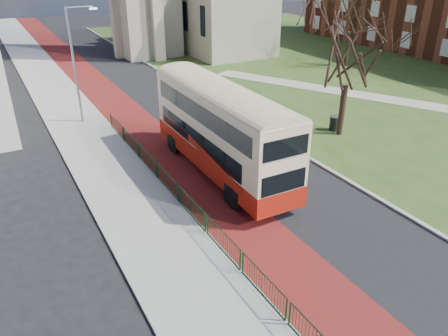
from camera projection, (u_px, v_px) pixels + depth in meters
ground at (273, 227)px, 20.04m from camera, size 160.00×160.00×0.00m
road_carriageway at (150, 103)px, 36.35m from camera, size 9.00×120.00×0.01m
bus_lane at (119, 108)px, 35.18m from camera, size 3.40×120.00×0.01m
pavement_west at (70, 115)px, 33.51m from camera, size 4.00×120.00×0.12m
kerb_west at (96, 111)px, 34.37m from camera, size 0.25×120.00×0.13m
kerb_east at (190, 89)px, 39.88m from camera, size 0.25×80.00×0.13m
grass_green at (353, 65)px, 48.53m from camera, size 40.00×80.00×0.04m
footpath at (402, 102)px, 36.52m from camera, size 18.84×32.82×0.03m
pedestrian_railing at (178, 194)px, 21.65m from camera, size 0.07×24.00×1.12m
streetlamp at (76, 60)px, 30.20m from camera, size 2.13×0.18×8.00m
bus at (221, 126)px, 23.69m from camera, size 2.88×11.84×4.94m
winter_tree_near at (351, 42)px, 27.36m from camera, size 7.62×7.62×8.91m
winter_tree_far at (352, 4)px, 45.25m from camera, size 7.53×7.53×9.22m
litter_bin at (334, 123)px, 30.50m from camera, size 0.79×0.79×1.05m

